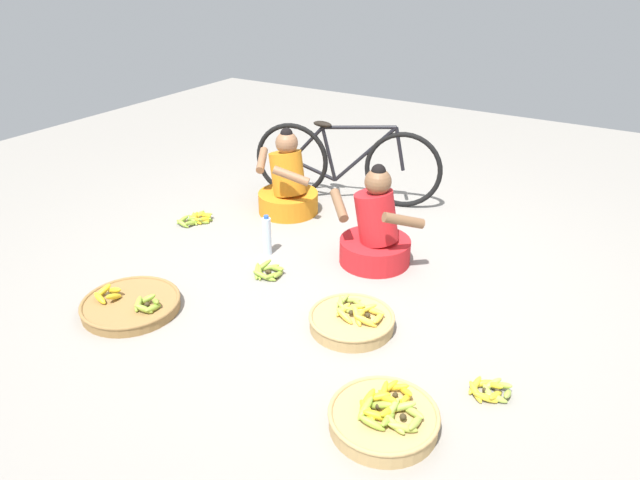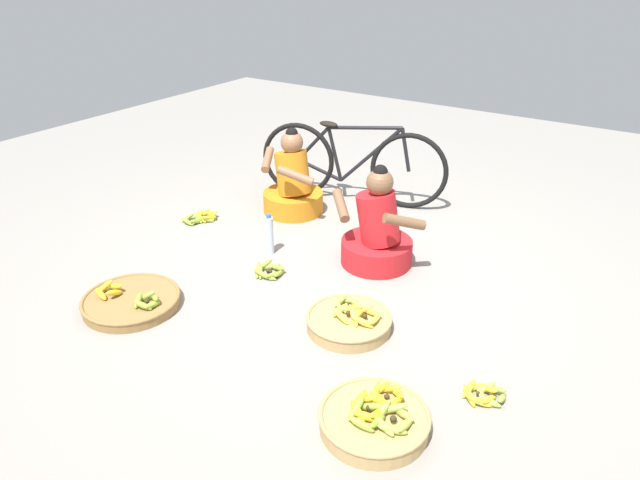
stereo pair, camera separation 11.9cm
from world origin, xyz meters
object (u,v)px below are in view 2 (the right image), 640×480
object	(u,v)px
banana_basket_mid_right	(131,301)
banana_basket_front_center	(349,321)
vendor_woman_behind	(292,186)
bicycle_leaning	(352,163)
loose_bananas_near_vendor	(484,394)
loose_bananas_front_right	(203,217)
vendor_woman_front	(377,233)
loose_bananas_mid_left	(269,271)
banana_basket_back_left	(375,419)
water_bottle	(269,235)

from	to	relation	value
banana_basket_mid_right	banana_basket_front_center	size ratio (longest dim) A/B	1.19
vendor_woman_behind	bicycle_leaning	size ratio (longest dim) A/B	0.46
loose_bananas_near_vendor	banana_basket_front_center	bearing A→B (deg)	170.48
banana_basket_mid_right	loose_bananas_front_right	world-z (taller)	banana_basket_mid_right
banana_basket_mid_right	banana_basket_front_center	world-z (taller)	banana_basket_front_center
vendor_woman_front	loose_bananas_near_vendor	world-z (taller)	vendor_woman_front
banana_basket_mid_right	loose_bananas_near_vendor	distance (m)	2.24
loose_bananas_front_right	loose_bananas_mid_left	bearing A→B (deg)	-22.05
loose_bananas_mid_left	vendor_woman_front	bearing A→B (deg)	45.97
vendor_woman_front	banana_basket_front_center	distance (m)	0.88
banana_basket_mid_right	loose_bananas_near_vendor	size ratio (longest dim) A/B	2.75
vendor_woman_front	loose_bananas_mid_left	world-z (taller)	vendor_woman_front
vendor_woman_front	banana_basket_back_left	world-z (taller)	vendor_woman_front
vendor_woman_behind	banana_basket_mid_right	xyz separation A→B (m)	(0.02, -1.81, -0.19)
banana_basket_mid_right	water_bottle	world-z (taller)	water_bottle
water_bottle	banana_basket_back_left	bearing A→B (deg)	-36.94
bicycle_leaning	loose_bananas_mid_left	size ratio (longest dim) A/B	6.92
vendor_woman_behind	loose_bananas_near_vendor	xyz separation A→B (m)	(2.22, -1.39, -0.21)
banana_basket_back_left	vendor_woman_behind	bearing A→B (deg)	134.39
bicycle_leaning	water_bottle	bearing A→B (deg)	-89.51
vendor_woman_front	water_bottle	distance (m)	0.81
loose_bananas_front_right	water_bottle	xyz separation A→B (m)	(0.84, -0.16, 0.12)
bicycle_leaning	loose_bananas_front_right	distance (m)	1.39
vendor_woman_behind	banana_basket_back_left	world-z (taller)	vendor_woman_behind
vendor_woman_front	banana_basket_mid_right	bearing A→B (deg)	-126.75
loose_bananas_mid_left	loose_bananas_near_vendor	distance (m)	1.76
vendor_woman_front	banana_basket_back_left	distance (m)	1.68
loose_bananas_front_right	banana_basket_back_left	bearing A→B (deg)	-28.92
bicycle_leaning	banana_basket_front_center	size ratio (longest dim) A/B	3.14
banana_basket_back_left	loose_bananas_front_right	bearing A→B (deg)	151.08
banana_basket_mid_right	water_bottle	size ratio (longest dim) A/B	1.97
loose_bananas_near_vendor	vendor_woman_behind	bearing A→B (deg)	147.89
banana_basket_mid_right	loose_bananas_near_vendor	world-z (taller)	banana_basket_mid_right
bicycle_leaning	loose_bananas_front_right	bearing A→B (deg)	-128.13
banana_basket_mid_right	loose_bananas_front_right	bearing A→B (deg)	113.93
vendor_woman_behind	loose_bananas_near_vendor	world-z (taller)	vendor_woman_behind
loose_bananas_near_vendor	water_bottle	world-z (taller)	water_bottle
banana_basket_back_left	banana_basket_mid_right	distance (m)	1.83
vendor_woman_front	banana_basket_front_center	xyz separation A→B (m)	(0.26, -0.82, -0.18)
vendor_woman_front	loose_bananas_mid_left	xyz separation A→B (m)	(-0.55, -0.57, -0.21)
vendor_woman_front	loose_bananas_mid_left	distance (m)	0.82
vendor_woman_front	banana_basket_back_left	bearing A→B (deg)	-61.65
vendor_woman_front	vendor_woman_behind	size ratio (longest dim) A/B	1.01
vendor_woman_front	vendor_woman_behind	world-z (taller)	vendor_woman_front
loose_bananas_front_right	loose_bananas_near_vendor	world-z (taller)	loose_bananas_near_vendor
water_bottle	loose_bananas_near_vendor	bearing A→B (deg)	-19.10
banana_basket_back_left	banana_basket_front_center	world-z (taller)	banana_basket_back_left
water_bottle	loose_bananas_mid_left	bearing A→B (deg)	-53.45
vendor_woman_behind	water_bottle	world-z (taller)	vendor_woman_behind
loose_bananas_front_right	banana_basket_front_center	bearing A→B (deg)	-19.87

